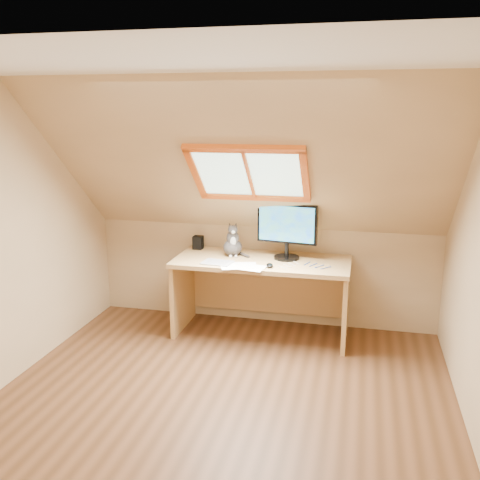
# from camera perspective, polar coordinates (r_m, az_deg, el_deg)

# --- Properties ---
(ground) EXTENTS (3.50, 3.50, 0.00)m
(ground) POSITION_cam_1_polar(r_m,az_deg,el_deg) (4.18, -2.25, -17.29)
(ground) COLOR brown
(ground) RESTS_ON ground
(room_shell) EXTENTS (3.52, 3.52, 2.41)m
(room_shell) POSITION_cam_1_polar(r_m,az_deg,el_deg) (3.57, -2.86, 2.04)
(room_shell) COLOR tan
(room_shell) RESTS_ON ground
(desk) EXTENTS (1.67, 0.73, 0.76)m
(desk) POSITION_cam_1_polar(r_m,az_deg,el_deg) (5.24, 2.47, -4.31)
(desk) COLOR tan
(desk) RESTS_ON ground
(monitor) EXTENTS (0.58, 0.25, 0.54)m
(monitor) POSITION_cam_1_polar(r_m,az_deg,el_deg) (5.08, 5.04, 1.34)
(monitor) COLOR black
(monitor) RESTS_ON desk
(cat) EXTENTS (0.24, 0.27, 0.34)m
(cat) POSITION_cam_1_polar(r_m,az_deg,el_deg) (5.22, -0.79, -0.37)
(cat) COLOR #48423F
(cat) RESTS_ON desk
(desk_speaker) EXTENTS (0.10, 0.10, 0.14)m
(desk_speaker) POSITION_cam_1_polar(r_m,az_deg,el_deg) (5.50, -4.49, -0.27)
(desk_speaker) COLOR black
(desk_speaker) RESTS_ON desk
(graphics_tablet) EXTENTS (0.30, 0.23, 0.01)m
(graphics_tablet) POSITION_cam_1_polar(r_m,az_deg,el_deg) (4.99, -2.43, -2.43)
(graphics_tablet) COLOR #B2B2B7
(graphics_tablet) RESTS_ON desk
(mouse) EXTENTS (0.09, 0.12, 0.03)m
(mouse) POSITION_cam_1_polar(r_m,az_deg,el_deg) (4.86, 3.18, -2.71)
(mouse) COLOR black
(mouse) RESTS_ON desk
(papers) EXTENTS (0.35, 0.30, 0.01)m
(papers) POSITION_cam_1_polar(r_m,az_deg,el_deg) (4.89, -0.01, -2.77)
(papers) COLOR white
(papers) RESTS_ON desk
(cables) EXTENTS (0.51, 0.26, 0.01)m
(cables) POSITION_cam_1_polar(r_m,az_deg,el_deg) (4.94, 7.03, -2.71)
(cables) COLOR silver
(cables) RESTS_ON desk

